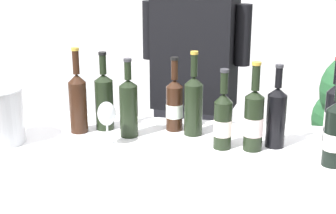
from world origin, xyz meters
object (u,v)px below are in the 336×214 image
object	(u,v)px
wine_bottle_7	(193,104)
wine_bottle_8	(104,100)
wine_bottle_2	(276,115)
wine_bottle_6	(334,112)
person_server	(194,115)
wine_bottle_9	(129,106)
wine_bottle_3	(78,101)
wine_bottle_4	(174,104)
wine_bottle_1	(335,133)
wine_bottle_0	(223,120)
wine_bottle_5	(254,119)
wine_glass	(107,116)

from	to	relation	value
wine_bottle_7	wine_bottle_8	world-z (taller)	wine_bottle_7
wine_bottle_2	wine_bottle_6	xyz separation A→B (m)	(0.23, 0.09, -0.00)
wine_bottle_6	person_server	distance (m)	0.86
wine_bottle_7	wine_bottle_9	world-z (taller)	wine_bottle_7
wine_bottle_3	wine_bottle_9	bearing A→B (deg)	-3.55
wine_bottle_2	wine_bottle_3	xyz separation A→B (m)	(-0.82, 0.03, 0.01)
wine_bottle_3	wine_bottle_7	size ratio (longest dim) A/B	1.03
wine_bottle_4	person_server	xyz separation A→B (m)	(0.03, 0.51, -0.22)
wine_bottle_1	wine_bottle_7	size ratio (longest dim) A/B	0.98
wine_bottle_0	wine_bottle_3	size ratio (longest dim) A/B	0.87
wine_bottle_9	wine_bottle_3	bearing A→B (deg)	176.45
wine_bottle_0	wine_bottle_5	distance (m)	0.12
wine_bottle_2	wine_bottle_8	world-z (taller)	wine_bottle_8
wine_bottle_3	person_server	distance (m)	0.78
wine_bottle_5	person_server	distance (m)	0.79
wine_bottle_4	wine_bottle_5	world-z (taller)	wine_bottle_5
wine_bottle_8	wine_bottle_6	bearing A→B (deg)	0.50
wine_bottle_5	wine_bottle_6	bearing A→B (deg)	24.31
wine_bottle_1	wine_bottle_2	bearing A→B (deg)	143.65
wine_bottle_6	wine_glass	distance (m)	0.91
wine_bottle_4	wine_bottle_9	bearing A→B (deg)	-148.56
wine_bottle_7	wine_bottle_9	bearing A→B (deg)	-166.10
wine_bottle_7	person_server	xyz separation A→B (m)	(-0.06, 0.56, -0.24)
wine_bottle_3	person_server	world-z (taller)	person_server
wine_bottle_0	wine_bottle_9	size ratio (longest dim) A/B	0.96
wine_bottle_0	wine_bottle_2	size ratio (longest dim) A/B	0.96
wine_bottle_1	person_server	bearing A→B (deg)	127.29
wine_bottle_4	wine_bottle_7	xyz separation A→B (m)	(0.09, -0.04, 0.02)
wine_bottle_7	wine_bottle_5	bearing A→B (deg)	-27.63
wine_bottle_6	wine_glass	bearing A→B (deg)	-167.62
wine_bottle_2	wine_bottle_8	size ratio (longest dim) A/B	0.98
wine_glass	wine_bottle_4	bearing A→B (deg)	43.67
person_server	wine_bottle_6	bearing A→B (deg)	-40.92
wine_bottle_6	person_server	size ratio (longest dim) A/B	0.20
wine_bottle_0	wine_bottle_6	xyz separation A→B (m)	(0.44, 0.15, 0.01)
wine_bottle_2	wine_glass	world-z (taller)	wine_bottle_2
wine_bottle_6	wine_bottle_7	distance (m)	0.57
wine_bottle_0	wine_bottle_8	distance (m)	0.54
wine_bottle_1	wine_bottle_9	world-z (taller)	wine_bottle_1
wine_bottle_4	wine_bottle_8	world-z (taller)	wine_bottle_8
wine_bottle_3	wine_bottle_9	world-z (taller)	wine_bottle_3
wine_bottle_0	wine_bottle_8	size ratio (longest dim) A/B	0.94
wine_bottle_0	wine_bottle_8	world-z (taller)	wine_bottle_8
wine_bottle_2	wine_bottle_6	world-z (taller)	wine_bottle_6
wine_bottle_8	person_server	bearing A→B (deg)	59.38
wine_bottle_1	wine_bottle_5	xyz separation A→B (m)	(-0.29, 0.10, 0.00)
wine_glass	person_server	xyz separation A→B (m)	(0.26, 0.74, -0.23)
wine_bottle_6	wine_bottle_5	bearing A→B (deg)	-155.69
wine_bottle_2	wine_bottle_8	bearing A→B (deg)	173.20
wine_bottle_6	wine_glass	size ratio (longest dim) A/B	1.93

